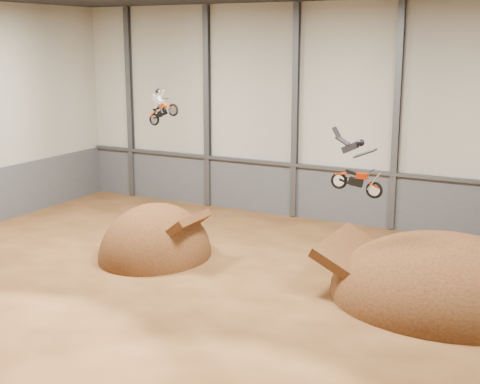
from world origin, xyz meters
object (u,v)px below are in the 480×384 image
Objects in this scene: fmx_rider_a at (165,103)px; fmx_rider_b at (356,163)px; landing_ramp at (443,300)px; takeoff_ramp at (156,256)px.

fmx_rider_a is 10.46m from fmx_rider_b.
takeoff_ramp is at bearing -176.47° from landing_ramp.
takeoff_ramp is 15.30m from landing_ramp.
landing_ramp is 5.21× the size of fmx_rider_a.
takeoff_ramp is at bearing 175.99° from fmx_rider_b.
takeoff_ramp is 2.11× the size of fmx_rider_b.
landing_ramp is at bearing 16.72° from fmx_rider_b.
landing_ramp is (15.27, 0.94, 0.00)m from takeoff_ramp.
fmx_rider_a is (1.10, -0.33, 8.49)m from takeoff_ramp.
fmx_rider_b is at bearing 5.42° from fmx_rider_a.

